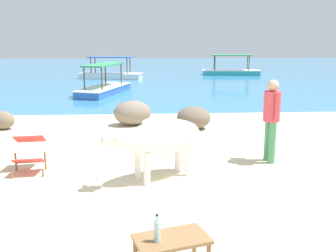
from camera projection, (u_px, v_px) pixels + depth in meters
sand_beach at (186, 206)px, 5.82m from camera, size 18.00×14.00×0.04m
water_surface at (152, 73)px, 27.24m from camera, size 60.00×36.00×0.03m
cow at (160, 138)px, 6.76m from camera, size 1.86×1.31×1.09m
low_bench_table at (172, 243)px, 4.08m from camera, size 0.85×0.64×0.40m
bottle at (157, 231)px, 3.96m from camera, size 0.07×0.07×0.30m
deck_chair_near at (29, 151)px, 7.20m from camera, size 0.63×0.83×0.68m
person_standing at (272, 115)px, 7.62m from camera, size 0.32×0.50×1.62m
shore_rock_large at (194, 118)px, 10.54m from camera, size 0.91×0.84×0.60m
shore_rock_medium at (3, 120)px, 10.47m from camera, size 0.66×0.51×0.49m
shore_rock_small at (132, 113)px, 10.97m from camera, size 1.16×0.93×0.69m
boat_white at (111, 74)px, 23.37m from camera, size 3.83×1.86×1.29m
boat_blue at (104, 88)px, 17.12m from camera, size 2.24×3.85×1.29m
boat_teal at (231, 71)px, 25.58m from camera, size 3.78×1.58×1.29m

